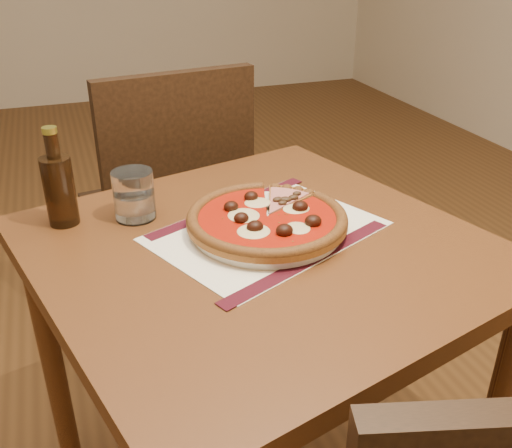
# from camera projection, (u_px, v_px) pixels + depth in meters

# --- Properties ---
(table) EXTENTS (0.98, 0.98, 0.75)m
(table) POSITION_uv_depth(u_px,v_px,m) (259.00, 287.00, 1.13)
(table) COLOR brown
(table) RESTS_ON ground
(chair_far) EXTENTS (0.51, 0.51, 0.95)m
(chair_far) POSITION_uv_depth(u_px,v_px,m) (170.00, 198.00, 1.77)
(chair_far) COLOR black
(chair_far) RESTS_ON ground
(placemat) EXTENTS (0.51, 0.45, 0.00)m
(placemat) POSITION_uv_depth(u_px,v_px,m) (267.00, 231.00, 1.13)
(placemat) COLOR white
(placemat) RESTS_ON table
(plate) EXTENTS (0.30, 0.30, 0.02)m
(plate) POSITION_uv_depth(u_px,v_px,m) (267.00, 227.00, 1.12)
(plate) COLOR white
(plate) RESTS_ON placemat
(pizza) EXTENTS (0.32, 0.32, 0.04)m
(pizza) POSITION_uv_depth(u_px,v_px,m) (267.00, 218.00, 1.11)
(pizza) COLOR #A55E27
(pizza) RESTS_ON plate
(ham_slice) EXTENTS (0.13, 0.14, 0.02)m
(ham_slice) POSITION_uv_depth(u_px,v_px,m) (287.00, 198.00, 1.20)
(ham_slice) COLOR #A55E27
(ham_slice) RESTS_ON plate
(water_glass) EXTENTS (0.11, 0.11, 0.10)m
(water_glass) POSITION_uv_depth(u_px,v_px,m) (134.00, 195.00, 1.16)
(water_glass) COLOR white
(water_glass) RESTS_ON table
(bottle) EXTENTS (0.06, 0.06, 0.20)m
(bottle) POSITION_uv_depth(u_px,v_px,m) (59.00, 187.00, 1.13)
(bottle) COLOR #311B0C
(bottle) RESTS_ON table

